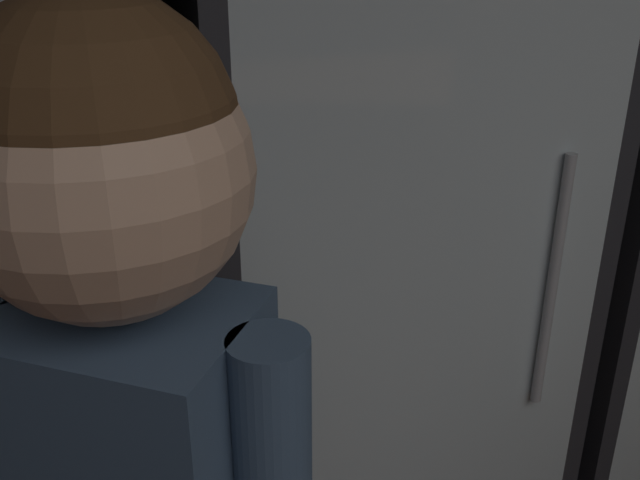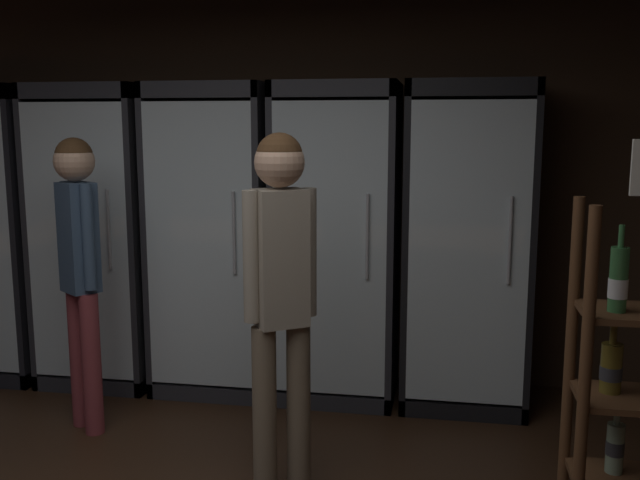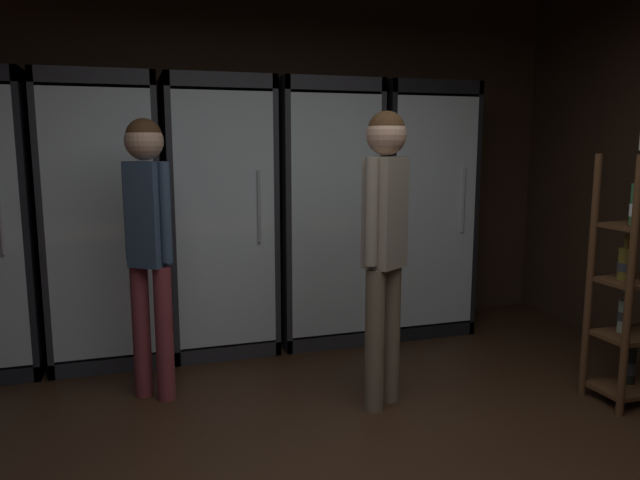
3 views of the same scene
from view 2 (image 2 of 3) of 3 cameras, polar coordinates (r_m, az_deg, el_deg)
The scene contains 7 objects.
wall_back at distance 4.90m, azimuth -3.45°, elevation 5.28°, with size 6.00×0.06×2.80m, color #382619.
cooler_left at distance 5.03m, azimuth -16.95°, elevation 0.09°, with size 0.76×0.67×2.00m.
cooler_center at distance 4.72m, azimuth -8.21°, elevation -0.17°, with size 0.76×0.67×2.00m.
cooler_right at distance 4.54m, azimuth 1.48°, elevation -0.35°, with size 0.76×0.67×2.00m.
cooler_far_right at distance 4.49m, azimuth 11.69°, elevation -0.73°, with size 0.76×0.67×2.00m.
shopper_near at distance 4.16m, azimuth -18.84°, elevation -0.87°, with size 0.26×0.25×1.67m.
shopper_far at distance 3.22m, azimuth -3.20°, elevation -3.04°, with size 0.30×0.27×1.71m.
Camera 2 is at (1.13, -1.72, 1.74)m, focal length 39.71 mm.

